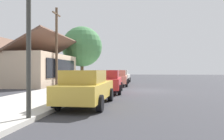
{
  "coord_description": "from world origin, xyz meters",
  "views": [
    {
      "loc": [
        -17.23,
        0.23,
        1.6
      ],
      "look_at": [
        0.65,
        2.63,
        1.6
      ],
      "focal_mm": 35.17,
      "sensor_mm": 36.0,
      "label": 1
    }
  ],
  "objects": [
    {
      "name": "shade_tree",
      "position": [
        12.12,
        8.33,
        4.81
      ],
      "size": [
        5.5,
        5.5,
        7.57
      ],
      "color": "brown",
      "rests_on": "ground"
    },
    {
      "name": "car_cherry",
      "position": [
        -1.89,
        2.63,
        0.82
      ],
      "size": [
        4.92,
        2.27,
        1.59
      ],
      "rotation": [
        0.0,
        0.0,
        0.06
      ],
      "color": "red",
      "rests_on": "ground"
    },
    {
      "name": "fire_hydrant_red",
      "position": [
        4.19,
        4.2,
        0.5
      ],
      "size": [
        0.22,
        0.22,
        0.71
      ],
      "color": "red",
      "rests_on": "sidewalk_curb"
    },
    {
      "name": "car_ivory",
      "position": [
        10.05,
        2.65,
        0.81
      ],
      "size": [
        4.65,
        2.02,
        1.59
      ],
      "rotation": [
        0.0,
        0.0,
        -0.01
      ],
      "color": "silver",
      "rests_on": "ground"
    },
    {
      "name": "ground_plane",
      "position": [
        0.0,
        0.0,
        0.0
      ],
      "size": [
        120.0,
        120.0,
        0.0
      ],
      "primitive_type": "plane",
      "color": "#38383D"
    },
    {
      "name": "sidewalk_curb",
      "position": [
        0.0,
        5.6,
        0.08
      ],
      "size": [
        60.0,
        4.2,
        0.16
      ],
      "primitive_type": "cube",
      "color": "beige",
      "rests_on": "ground"
    },
    {
      "name": "utility_pole_wooden",
      "position": [
        2.63,
        8.2,
        3.93
      ],
      "size": [
        1.8,
        0.24,
        7.5
      ],
      "color": "brown",
      "rests_on": "ground"
    },
    {
      "name": "storefront_building",
      "position": [
        4.67,
        11.98,
        1.77
      ],
      "size": [
        10.31,
        7.44,
        5.25
      ],
      "color": "#CCB293",
      "rests_on": "ground"
    },
    {
      "name": "traffic_light_main",
      "position": [
        -11.03,
        2.54,
        3.49
      ],
      "size": [
        0.37,
        2.79,
        5.2
      ],
      "color": "#383833",
      "rests_on": "ground"
    },
    {
      "name": "car_coral",
      "position": [
        4.62,
        2.6,
        0.82
      ],
      "size": [
        4.75,
        2.25,
        1.59
      ],
      "rotation": [
        0.0,
        0.0,
        0.06
      ],
      "color": "#EA8C75",
      "rests_on": "ground"
    },
    {
      "name": "car_mustard",
      "position": [
        -7.66,
        2.66,
        0.82
      ],
      "size": [
        4.8,
        1.96,
        1.59
      ],
      "rotation": [
        0.0,
        0.0,
        0.0
      ],
      "color": "gold",
      "rests_on": "ground"
    }
  ]
}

